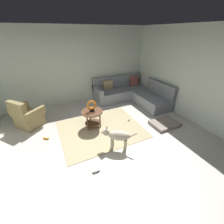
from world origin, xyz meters
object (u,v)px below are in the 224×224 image
object	(u,v)px
dog	(117,136)
sectional_couch	(131,94)
dog_bed_mat	(165,123)
dog_toy_ball	(129,120)
dog_toy_bone	(96,171)
armchair	(28,117)
torus_sculpture	(92,106)
side_table	(92,115)
dog_toy_rope	(46,138)

from	to	relation	value
dog	sectional_couch	bearing A→B (deg)	-5.67
dog_bed_mat	dog_toy_ball	world-z (taller)	dog_bed_mat
dog_bed_mat	dog_toy_bone	size ratio (longest dim) A/B	4.44
sectional_couch	armchair	world-z (taller)	same
torus_sculpture	dog_bed_mat	size ratio (longest dim) A/B	0.41
armchair	dog_toy_ball	size ratio (longest dim) A/B	12.88
torus_sculpture	side_table	bearing A→B (deg)	180.00
dog_toy_ball	dog_toy_bone	world-z (taller)	dog_toy_ball
dog_toy_ball	dog_toy_rope	distance (m)	2.45
dog_bed_mat	dog_toy_ball	distance (m)	1.09
armchair	dog_toy_rope	xyz separation A→B (m)	(0.38, -0.84, -0.30)
armchair	dog	distance (m)	2.74
dog_toy_bone	dog	bearing A→B (deg)	31.31
dog_bed_mat	dog	world-z (taller)	dog
sectional_couch	dog	distance (m)	2.86
dog	dog_toy_rope	size ratio (longest dim) A/B	4.92
dog_toy_ball	dog_toy_rope	xyz separation A→B (m)	(-2.44, 0.18, -0.01)
dog_bed_mat	dog	bearing A→B (deg)	-170.78
sectional_couch	side_table	xyz separation A→B (m)	(-2.01, -1.12, 0.13)
armchair	dog	xyz separation A→B (m)	(1.91, -1.96, 0.05)
dog	dog_toy_rope	bearing A→B (deg)	86.92
sectional_couch	dog_toy_bone	xyz separation A→B (m)	(-2.48, -2.65, -0.26)
side_table	dog_toy_bone	size ratio (longest dim) A/B	3.33
torus_sculpture	dog_toy_bone	distance (m)	1.74
sectional_couch	dog_toy_rope	distance (m)	3.51
sectional_couch	dog_toy_bone	size ratio (longest dim) A/B	12.50
sectional_couch	side_table	world-z (taller)	sectional_couch
dog_toy_ball	dog_toy_rope	bearing A→B (deg)	175.89
armchair	dog_bed_mat	distance (m)	4.07
armchair	torus_sculpture	size ratio (longest dim) A/B	3.06
dog	dog_toy_bone	world-z (taller)	dog
armchair	dog_toy_rope	distance (m)	0.97
armchair	dog_bed_mat	world-z (taller)	armchair
dog_toy_bone	dog_bed_mat	bearing A→B (deg)	15.99
torus_sculpture	dog_toy_ball	xyz separation A→B (m)	(1.13, -0.17, -0.67)
dog_toy_ball	dog_toy_rope	size ratio (longest dim) A/B	0.52
dog_bed_mat	armchair	bearing A→B (deg)	155.62
sectional_couch	dog_toy_ball	distance (m)	1.58
dog_bed_mat	dog_toy_ball	size ratio (longest dim) A/B	10.32
side_table	torus_sculpture	bearing A→B (deg)	0.00
dog_toy_ball	dog_toy_bone	distance (m)	2.10
side_table	dog_toy_bone	world-z (taller)	side_table
dog_toy_rope	dog_toy_ball	bearing A→B (deg)	-4.11
dog_toy_ball	torus_sculpture	bearing A→B (deg)	171.44
armchair	dog_bed_mat	bearing A→B (deg)	25.64
dog_bed_mat	dog_toy_ball	xyz separation A→B (m)	(-0.87, 0.66, -0.01)
armchair	dog	world-z (taller)	armchair
side_table	dog_toy_ball	xyz separation A→B (m)	(1.13, -0.17, -0.38)
side_table	torus_sculpture	size ratio (longest dim) A/B	1.84
dog_toy_rope	side_table	bearing A→B (deg)	-0.22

